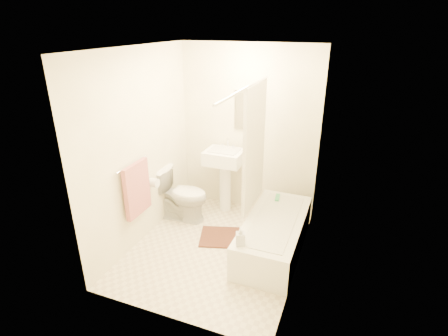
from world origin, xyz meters
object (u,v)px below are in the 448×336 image
at_px(bath_mat, 225,237).
at_px(soap_bottle, 240,236).
at_px(bathtub, 274,235).
at_px(toilet, 182,194).
at_px(sink, 225,178).

bearing_deg(bath_mat, soap_bottle, -56.02).
bearing_deg(soap_bottle, bathtub, 69.82).
height_order(bathtub, bath_mat, bathtub).
bearing_deg(toilet, bathtub, -103.52).
bearing_deg(soap_bottle, bath_mat, 123.98).
bearing_deg(bath_mat, toilet, 160.61).
bearing_deg(toilet, sink, -50.57).
bearing_deg(sink, bathtub, -37.37).
distance_m(bathtub, soap_bottle, 0.74).
bearing_deg(soap_bottle, sink, 117.58).
relative_size(sink, bathtub, 0.69).
relative_size(bath_mat, soap_bottle, 3.05).
height_order(sink, soap_bottle, sink).
bearing_deg(sink, soap_bottle, -62.28).
xyz_separation_m(toilet, sink, (0.49, 0.44, 0.15)).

